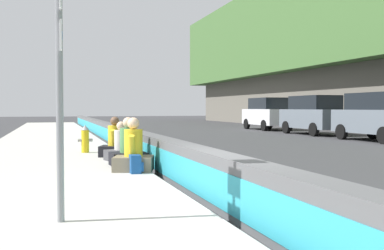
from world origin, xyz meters
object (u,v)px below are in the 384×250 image
at_px(parked_car_fourth, 314,114).
at_px(seated_person_middle, 128,150).
at_px(seated_person_far, 115,144).
at_px(parked_car_midline, 267,113).
at_px(fire_hydrant, 85,139).
at_px(seated_person_foreground, 133,154).
at_px(seated_person_rear, 121,148).
at_px(route_sign_post, 60,54).
at_px(backpack, 136,164).
at_px(parked_car_third, 379,116).

bearing_deg(parked_car_fourth, seated_person_middle, 133.33).
xyz_separation_m(seated_person_far, parked_car_midline, (16.02, -12.96, 0.68)).
bearing_deg(fire_hydrant, parked_car_midline, -43.20).
xyz_separation_m(seated_person_foreground, seated_person_rear, (2.12, -0.03, -0.05)).
distance_m(seated_person_far, parked_car_midline, 20.62).
bearing_deg(parked_car_fourth, seated_person_far, 127.56).
height_order(route_sign_post, fire_hydrant, route_sign_post).
distance_m(seated_person_rear, parked_car_fourth, 16.98).
distance_m(seated_person_foreground, seated_person_rear, 2.12).
bearing_deg(seated_person_rear, parked_car_midline, -37.12).
relative_size(fire_hydrant, seated_person_foreground, 0.73).
bearing_deg(seated_person_far, parked_car_fourth, -52.44).
relative_size(fire_hydrant, parked_car_midline, 0.18).
relative_size(seated_person_far, parked_car_midline, 0.24).
bearing_deg(parked_car_midline, fire_hydrant, 136.80).
distance_m(backpack, parked_car_fourth, 18.75).
xyz_separation_m(seated_person_foreground, backpack, (-0.40, 0.02, -0.18)).
relative_size(seated_person_foreground, parked_car_fourth, 0.25).
xyz_separation_m(parked_car_fourth, parked_car_midline, (6.08, -0.04, 0.00)).
bearing_deg(seated_person_rear, seated_person_middle, -179.33).
bearing_deg(seated_person_rear, parked_car_third, -67.25).
distance_m(seated_person_rear, backpack, 2.53).
relative_size(fire_hydrant, backpack, 2.20).
bearing_deg(seated_person_rear, seated_person_foreground, 179.27).
xyz_separation_m(fire_hydrant, seated_person_far, (-1.41, -0.76, -0.08)).
xyz_separation_m(route_sign_post, seated_person_far, (7.52, -1.66, -1.73)).
bearing_deg(parked_car_third, seated_person_foreground, 120.26).
bearing_deg(seated_person_middle, fire_hydrant, 12.37).
bearing_deg(fire_hydrant, parked_car_fourth, -58.05).
relative_size(seated_person_foreground, parked_car_third, 0.25).
distance_m(route_sign_post, parked_car_third, 18.77).
xyz_separation_m(fire_hydrant, parked_car_midline, (14.61, -13.72, 0.60)).
bearing_deg(seated_person_rear, fire_hydrant, 17.47).
distance_m(seated_person_rear, seated_person_far, 1.08).
bearing_deg(parked_car_midline, seated_person_foreground, 145.99).
distance_m(route_sign_post, seated_person_far, 7.90).
relative_size(seated_person_far, parked_car_fourth, 0.24).
distance_m(seated_person_rear, parked_car_third, 13.94).
bearing_deg(parked_car_fourth, seated_person_rear, 130.49).
bearing_deg(fire_hydrant, parked_car_third, -77.97).
relative_size(seated_person_far, backpack, 2.93).
distance_m(route_sign_post, parked_car_fourth, 22.78).
relative_size(seated_person_foreground, seated_person_rear, 1.14).
distance_m(seated_person_foreground, parked_car_midline, 23.19).
distance_m(seated_person_rear, parked_car_midline, 21.45).
bearing_deg(parked_car_midline, parked_car_fourth, 179.64).
bearing_deg(route_sign_post, parked_car_third, -50.83).
bearing_deg(backpack, seated_person_middle, -2.62).
bearing_deg(fire_hydrant, seated_person_middle, -167.63).
xyz_separation_m(seated_person_middle, seated_person_far, (2.22, 0.04, -0.01)).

